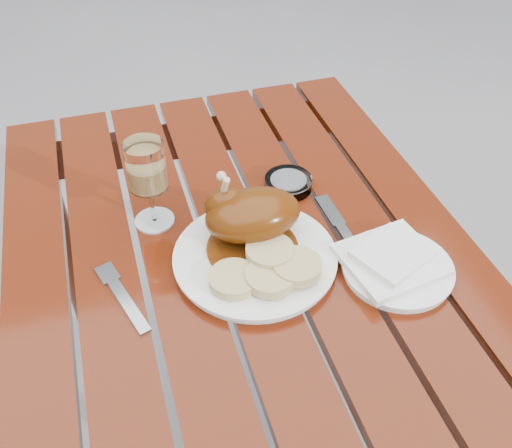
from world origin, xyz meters
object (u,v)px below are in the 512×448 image
(table, at_px, (253,397))
(ashtray, at_px, (288,183))
(side_plate, at_px, (397,269))
(dinner_plate, at_px, (255,258))
(wine_glass, at_px, (149,185))

(table, height_order, ashtray, ashtray)
(side_plate, bearing_deg, dinner_plate, 157.49)
(table, height_order, side_plate, side_plate)
(table, relative_size, side_plate, 6.45)
(wine_glass, bearing_deg, ashtray, 4.49)
(wine_glass, xyz_separation_m, ashtray, (0.27, 0.02, -0.07))
(side_plate, bearing_deg, table, 165.45)
(table, xyz_separation_m, ashtray, (0.14, 0.20, 0.39))
(table, distance_m, dinner_plate, 0.39)
(wine_glass, relative_size, ashtray, 1.83)
(wine_glass, bearing_deg, table, -54.25)
(table, distance_m, side_plate, 0.45)
(wine_glass, bearing_deg, dinner_plate, -46.35)
(wine_glass, distance_m, ashtray, 0.28)
(dinner_plate, height_order, ashtray, ashtray)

